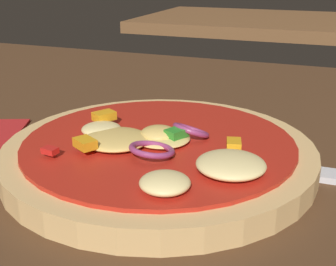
{
  "coord_description": "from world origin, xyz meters",
  "views": [
    {
      "loc": [
        0.09,
        -0.28,
        0.18
      ],
      "look_at": [
        -0.03,
        0.05,
        0.05
      ],
      "focal_mm": 48.16,
      "sensor_mm": 36.0,
      "label": 1
    }
  ],
  "objects": [
    {
      "name": "pizza",
      "position": [
        -0.03,
        0.02,
        0.04
      ],
      "size": [
        0.25,
        0.25,
        0.04
      ],
      "color": "tan",
      "rests_on": "dining_table"
    },
    {
      "name": "background_table",
      "position": [
        -0.16,
        1.09,
        0.02
      ],
      "size": [
        0.64,
        0.48,
        0.03
      ],
      "color": "brown",
      "rests_on": "ground"
    },
    {
      "name": "dining_table",
      "position": [
        0.0,
        0.0,
        0.02
      ],
      "size": [
        1.23,
        0.9,
        0.03
      ],
      "color": "#4C301C",
      "rests_on": "ground"
    }
  ]
}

